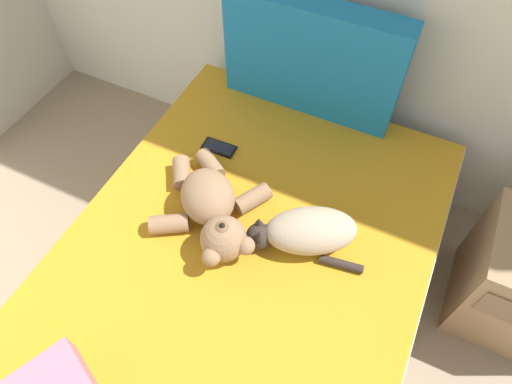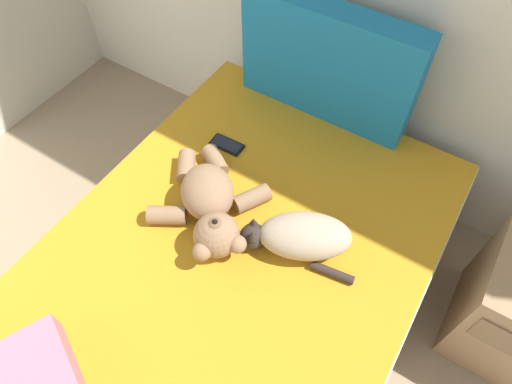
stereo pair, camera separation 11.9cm
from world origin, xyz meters
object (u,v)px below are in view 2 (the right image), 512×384
bed (229,293)px  cell_phone (227,145)px  teddy_bear (210,205)px  cat (300,236)px  patterned_cushion (328,64)px

bed → cell_phone: 0.64m
bed → teddy_bear: 0.40m
cat → cell_phone: cat is taller
bed → patterned_cushion: bearing=95.1°
patterned_cushion → cell_phone: bearing=-119.4°
bed → patterned_cushion: (-0.08, 0.91, 0.52)m
bed → patterned_cushion: 1.05m
patterned_cushion → cell_phone: 0.55m
bed → cell_phone: bearing=123.9°
patterned_cushion → cat: patterned_cushion is taller
bed → teddy_bear: (-0.17, 0.15, 0.34)m
cell_phone → cat: bearing=-27.9°
cat → cell_phone: (-0.51, 0.27, -0.07)m
patterned_cushion → teddy_bear: size_ratio=1.55×
bed → cat: size_ratio=4.53×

